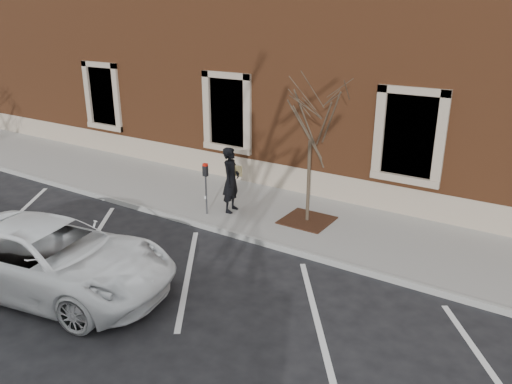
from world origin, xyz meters
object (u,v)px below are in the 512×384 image
Objects in this scene: man at (231,180)px; sapling at (311,117)px; white_truck at (52,257)px; parking_meter at (206,179)px.

man is 2.93m from sapling.
man is 0.46× the size of sapling.
man is at bearing -20.00° from white_truck.
man reaches higher than white_truck.
parking_meter is at bearing 130.95° from man.
sapling is (2.15, 0.53, 1.92)m from man.
parking_meter is (-0.46, -0.56, 0.09)m from man.
parking_meter is 0.28× the size of white_truck.
man is 0.73m from parking_meter.
white_truck is (-0.34, -4.71, -0.44)m from parking_meter.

